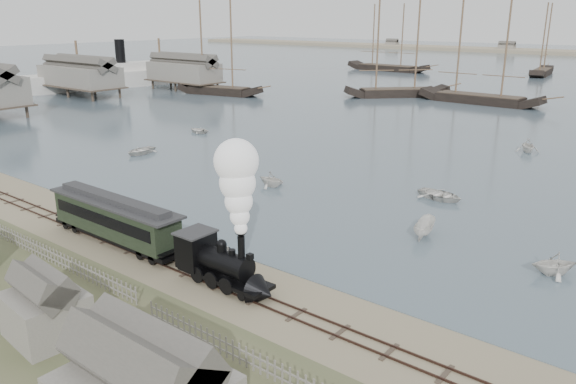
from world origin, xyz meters
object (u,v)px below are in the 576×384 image
Objects in this scene: locomotive at (232,226)px; beached_dinghy at (216,251)px; steamship at (121,63)px; passenger_coach at (115,218)px.

locomotive reaches higher than beached_dinghy.
beached_dinghy is 0.09× the size of steamship.
locomotive is at bearing -111.87° from steamship.
passenger_coach is at bearing 118.10° from beached_dinghy.
steamship is (-95.07, 60.14, 1.28)m from locomotive.
passenger_coach is (-12.15, 0.00, -2.23)m from locomotive.
passenger_coach is 8.30m from beached_dinghy.
passenger_coach is at bearing 180.00° from locomotive.
steamship is at bearing 144.04° from passenger_coach.
beached_dinghy is at bearing 20.54° from passenger_coach.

